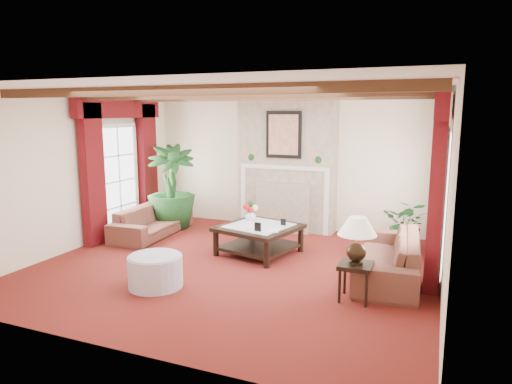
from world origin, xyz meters
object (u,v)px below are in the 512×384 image
at_px(potted_palm, 172,205).
at_px(sofa_right, 388,249).
at_px(side_table, 355,282).
at_px(coffee_table, 259,240).
at_px(sofa_left, 152,216).
at_px(ottoman, 155,271).

bearing_deg(potted_palm, sofa_right, -15.70).
relative_size(sofa_right, side_table, 4.51).
bearing_deg(coffee_table, side_table, -22.03).
bearing_deg(sofa_left, coffee_table, -100.58).
bearing_deg(sofa_right, ottoman, -65.33).
distance_m(coffee_table, ottoman, 2.07).
height_order(sofa_right, ottoman, sofa_right).
height_order(side_table, ottoman, side_table).
bearing_deg(sofa_right, coffee_table, -102.53).
relative_size(potted_palm, side_table, 4.02).
bearing_deg(coffee_table, sofa_left, -173.62).
distance_m(sofa_right, coffee_table, 2.18).
relative_size(sofa_left, side_table, 4.07).
xyz_separation_m(coffee_table, side_table, (1.87, -1.35, 0.00)).
distance_m(sofa_left, ottoman, 2.76).
bearing_deg(ottoman, sofa_left, 125.61).
height_order(sofa_right, potted_palm, potted_palm).
height_order(sofa_right, side_table, sofa_right).
height_order(sofa_left, side_table, sofa_left).
bearing_deg(coffee_table, potted_palm, 171.77).
xyz_separation_m(potted_palm, ottoman, (1.56, -2.87, -0.27)).
xyz_separation_m(potted_palm, coffee_table, (2.33, -0.94, -0.24)).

